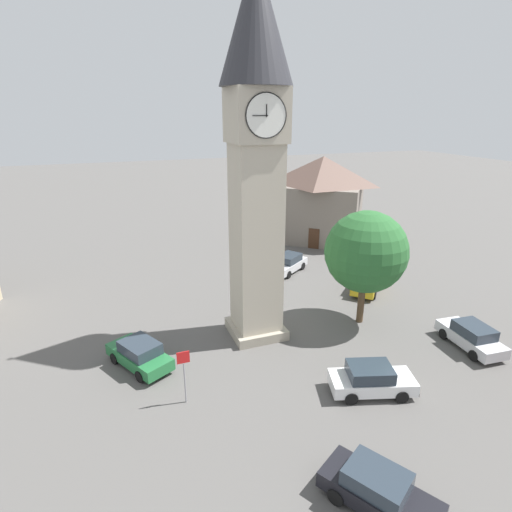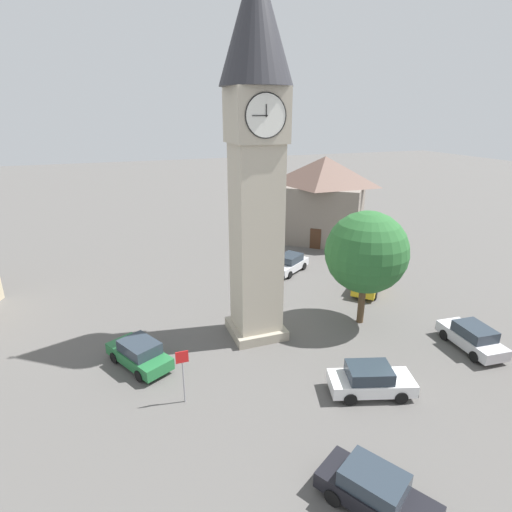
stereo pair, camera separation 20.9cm
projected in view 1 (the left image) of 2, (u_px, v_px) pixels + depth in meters
ground_plane at (256, 333)px, 25.75m from camera, size 200.00×200.00×0.00m
clock_tower at (256, 133)px, 21.68m from camera, size 3.86×3.86×20.74m
car_blue_kerb at (367, 282)px, 31.46m from camera, size 4.15×4.07×1.53m
car_silver_kerb at (379, 491)px, 14.15m from camera, size 3.54×4.42×1.53m
car_red_corner at (471, 336)px, 23.89m from camera, size 2.06×4.25×1.53m
car_white_side at (139, 354)px, 22.13m from camera, size 3.44×4.43×1.53m
car_black_far at (371, 379)px, 20.03m from camera, size 4.44×2.84×1.53m
car_green_alley at (288, 263)px, 35.32m from camera, size 4.35×3.75×1.53m
pedestrian at (251, 274)px, 32.44m from camera, size 0.51×0.36×1.69m
tree at (366, 252)px, 25.51m from camera, size 5.21×5.21×7.51m
building_shop_left at (322, 198)px, 42.95m from camera, size 10.82×10.61×8.92m
road_sign at (184, 368)px, 18.97m from camera, size 0.60×0.07×2.80m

